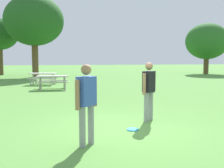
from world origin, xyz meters
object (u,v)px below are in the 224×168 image
Objects in this scene: person_thrower at (149,88)px; frisbee at (133,129)px; tree_slender_mid at (207,41)px; picnic_table_far at (43,76)px; picnic_table_near at (53,79)px; tree_far_right at (34,21)px; person_catcher at (86,99)px.

person_thrower is 1.43m from frisbee.
tree_slender_mid is (13.03, 20.15, 2.61)m from person_thrower.
tree_slender_mid is (16.77, 9.24, 2.99)m from picnic_table_far.
frisbee is 9.33m from picnic_table_near.
picnic_table_near is 0.90× the size of picnic_table_far.
frisbee is at bearing -77.15° from tree_far_right.
person_thrower is 19.30m from tree_far_right.
person_thrower is 24.14m from tree_slender_mid.
picnic_table_near is at bearing -75.16° from picnic_table_far.
tree_far_right reaches higher than tree_slender_mid.
person_catcher is 0.85× the size of picnic_table_far.
tree_far_right is 18.21m from tree_slender_mid.
person_thrower is 0.85× the size of picnic_table_far.
frisbee is (-0.67, -0.85, -0.93)m from person_thrower.
person_catcher is 26.67m from tree_slender_mid.
frisbee is at bearing -75.39° from picnic_table_far.
tree_slender_mid is (14.90, 21.97, 2.61)m from person_catcher.
tree_far_right is (-4.34, 19.03, 5.06)m from frisbee.
tree_far_right is (-2.00, 10.01, 4.51)m from picnic_table_near.
person_catcher is at bearing -83.49° from picnic_table_near.
person_thrower and person_catcher have the same top height.
picnic_table_far is at bearing 104.84° from picnic_table_near.
person_thrower is 8.71m from picnic_table_near.
person_thrower reaches higher than picnic_table_near.
tree_slender_mid is at bearing 6.24° from tree_far_right.
person_thrower is 2.61m from person_catcher.
person_catcher is at bearing -81.08° from tree_far_right.
tree_slender_mid reaches higher than person_catcher.
person_catcher is at bearing -135.84° from person_thrower.
person_thrower is at bearing 44.16° from person_catcher.
tree_far_right is (-3.14, 20.00, 4.13)m from person_catcher.
picnic_table_far is (-3.74, 10.91, -0.38)m from person_thrower.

